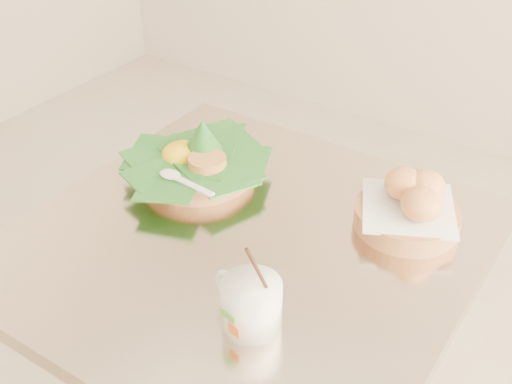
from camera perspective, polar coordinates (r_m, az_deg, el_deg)
The scene contains 4 objects.
cafe_table at distance 1.19m, azimuth -0.85°, elevation -12.44°, with size 0.70×0.70×0.75m.
rice_basket at distance 1.18m, azimuth -5.23°, elevation 2.93°, with size 0.26×0.26×0.13m.
bread_basket at distance 1.08m, azimuth 13.58°, elevation -1.30°, with size 0.20×0.20×0.09m.
coffee_mug at distance 0.87m, azimuth -0.52°, elevation -9.77°, with size 0.11×0.09×0.14m.
Camera 1 is at (0.62, -0.69, 1.40)m, focal length 45.00 mm.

